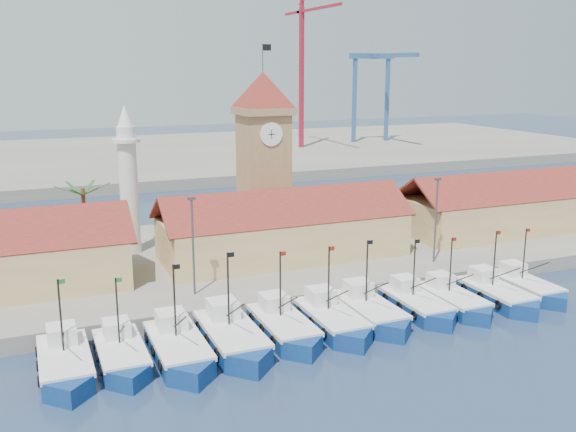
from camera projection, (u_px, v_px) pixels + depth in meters
name	position (u px, v px, depth m)	size (l,w,h in m)	color
ground	(375.00, 339.00, 52.48)	(400.00, 400.00, 0.00)	#1C2D4C
quay	(270.00, 253.00, 73.89)	(140.00, 32.00, 1.50)	gray
terminal	(140.00, 157.00, 151.18)	(240.00, 80.00, 2.00)	gray
boat_0	(65.00, 366.00, 46.05)	(3.58, 9.80, 7.42)	navy
boat_1	(122.00, 356.00, 47.62)	(3.37, 9.22, 6.98)	navy
boat_2	(179.00, 351.00, 48.42)	(3.74, 10.25, 7.75)	navy
boat_3	(233.00, 339.00, 50.33)	(3.92, 10.74, 8.12)	navy
boat_4	(285.00, 329.00, 52.52)	(3.63, 9.95, 7.53)	navy
boat_5	(333.00, 322.00, 53.99)	(3.63, 9.94, 7.52)	navy
boat_6	(371.00, 313.00, 55.81)	(3.64, 9.98, 7.56)	navy
boat_7	(418.00, 306.00, 57.64)	(3.42, 9.37, 7.09)	navy
boat_8	(454.00, 302.00, 58.74)	(3.36, 9.22, 6.97)	navy
boat_9	(498.00, 296.00, 60.12)	(3.49, 9.56, 7.23)	navy
boat_10	(528.00, 288.00, 62.29)	(3.32, 9.10, 6.89)	navy
hall_center	(283.00, 234.00, 69.56)	(27.04, 10.13, 7.61)	#E4BB7D
hall_right	(516.00, 210.00, 81.52)	(31.20, 10.13, 7.61)	#E4BB7D
clock_tower	(263.00, 154.00, 73.14)	(5.80, 5.80, 22.70)	#9E8351
minaret	(128.00, 180.00, 69.85)	(3.00, 3.00, 16.30)	silver
palm_tree	(85.00, 219.00, 66.97)	(5.60, 5.03, 8.39)	brown
lamp_posts	(319.00, 228.00, 61.99)	(80.70, 0.25, 9.03)	#3F3F44
crane_red_right	(303.00, 55.00, 155.07)	(1.00, 30.65, 40.69)	maroon
gantry	(378.00, 73.00, 167.01)	(13.00, 22.00, 23.20)	#315E97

